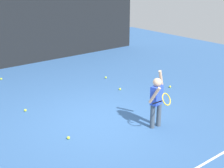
{
  "coord_description": "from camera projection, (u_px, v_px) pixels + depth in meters",
  "views": [
    {
      "loc": [
        -4.2,
        -5.69,
        3.46
      ],
      "look_at": [
        0.41,
        0.09,
        0.85
      ],
      "focal_mm": 51.43,
      "sensor_mm": 36.0,
      "label": 1
    }
  ],
  "objects": [
    {
      "name": "ground_plane",
      "position": [
        101.0,
        121.0,
        7.82
      ],
      "size": [
        20.0,
        20.0,
        0.0
      ],
      "primitive_type": "plane",
      "color": "#335B93"
    },
    {
      "name": "back_fence_windscreen",
      "position": [
        3.0,
        22.0,
        11.62
      ],
      "size": [
        12.28,
        0.08,
        3.42
      ],
      "primitive_type": "cube",
      "color": "black",
      "rests_on": "ground"
    },
    {
      "name": "fence_post_2",
      "position": [
        2.0,
        20.0,
        11.64
      ],
      "size": [
        0.09,
        0.09,
        3.57
      ],
      "primitive_type": "cylinder",
      "color": "slate",
      "rests_on": "ground"
    },
    {
      "name": "fence_post_3",
      "position": [
        72.0,
        14.0,
        13.4
      ],
      "size": [
        0.09,
        0.09,
        3.57
      ],
      "primitive_type": "cylinder",
      "color": "slate",
      "rests_on": "ground"
    },
    {
      "name": "fence_post_4",
      "position": [
        126.0,
        9.0,
        15.16
      ],
      "size": [
        0.09,
        0.09,
        3.57
      ],
      "primitive_type": "cylinder",
      "color": "slate",
      "rests_on": "ground"
    },
    {
      "name": "tennis_player",
      "position": [
        157.0,
        98.0,
        7.29
      ],
      "size": [
        0.63,
        0.68,
        1.35
      ],
      "rotation": [
        0.0,
        0.0,
        0.22
      ],
      "color": "#3F4C59",
      "rests_on": "ground"
    },
    {
      "name": "tennis_ball_0",
      "position": [
        1.0,
        79.0,
        10.79
      ],
      "size": [
        0.07,
        0.07,
        0.07
      ],
      "primitive_type": "sphere",
      "color": "#CCE033",
      "rests_on": "ground"
    },
    {
      "name": "tennis_ball_2",
      "position": [
        106.0,
        77.0,
        10.93
      ],
      "size": [
        0.07,
        0.07,
        0.07
      ],
      "primitive_type": "sphere",
      "color": "#CCE033",
      "rests_on": "ground"
    },
    {
      "name": "tennis_ball_3",
      "position": [
        170.0,
        87.0,
        10.07
      ],
      "size": [
        0.07,
        0.07,
        0.07
      ],
      "primitive_type": "sphere",
      "color": "#CCE033",
      "rests_on": "ground"
    },
    {
      "name": "tennis_ball_4",
      "position": [
        120.0,
        89.0,
        9.86
      ],
      "size": [
        0.07,
        0.07,
        0.07
      ],
      "primitive_type": "sphere",
      "color": "#CCE033",
      "rests_on": "ground"
    },
    {
      "name": "tennis_ball_5",
      "position": [
        25.0,
        110.0,
        8.36
      ],
      "size": [
        0.07,
        0.07,
        0.07
      ],
      "primitive_type": "sphere",
      "color": "#CCE033",
      "rests_on": "ground"
    },
    {
      "name": "tennis_ball_7",
      "position": [
        68.0,
        138.0,
        6.97
      ],
      "size": [
        0.07,
        0.07,
        0.07
      ],
      "primitive_type": "sphere",
      "color": "#CCE033",
      "rests_on": "ground"
    }
  ]
}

